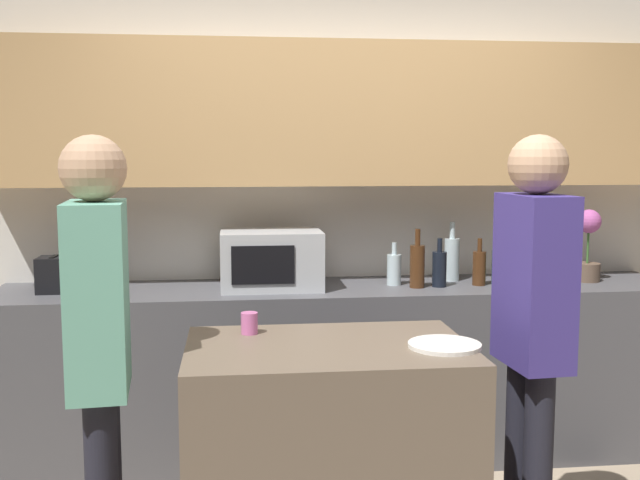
% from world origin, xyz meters
% --- Properties ---
extents(back_wall, '(6.40, 0.40, 2.70)m').
position_xyz_m(back_wall, '(0.00, 1.66, 1.54)').
color(back_wall, silver).
rests_on(back_wall, ground_plane).
extents(back_counter, '(3.60, 0.62, 0.92)m').
position_xyz_m(back_counter, '(0.00, 1.39, 0.46)').
color(back_counter, '#4C4C51').
rests_on(back_counter, ground_plane).
extents(kitchen_island, '(1.02, 0.67, 0.94)m').
position_xyz_m(kitchen_island, '(-0.23, 0.15, 0.47)').
color(kitchen_island, brown).
rests_on(kitchen_island, ground_plane).
extents(microwave, '(0.52, 0.39, 0.30)m').
position_xyz_m(microwave, '(-0.38, 1.40, 1.07)').
color(microwave, '#B7BABC').
rests_on(microwave, back_counter).
extents(toaster, '(0.26, 0.16, 0.18)m').
position_xyz_m(toaster, '(-1.42, 1.40, 1.01)').
color(toaster, black).
rests_on(toaster, back_counter).
extents(potted_plant, '(0.14, 0.14, 0.39)m').
position_xyz_m(potted_plant, '(1.35, 1.40, 1.12)').
color(potted_plant, brown).
rests_on(potted_plant, back_counter).
extents(bottle_0, '(0.08, 0.08, 0.23)m').
position_xyz_m(bottle_0, '(0.28, 1.40, 1.01)').
color(bottle_0, silver).
rests_on(bottle_0, back_counter).
extents(bottle_1, '(0.08, 0.08, 0.31)m').
position_xyz_m(bottle_1, '(0.38, 1.31, 1.04)').
color(bottle_1, '#472814').
rests_on(bottle_1, back_counter).
extents(bottle_2, '(0.08, 0.08, 0.26)m').
position_xyz_m(bottle_2, '(0.50, 1.33, 1.02)').
color(bottle_2, black).
rests_on(bottle_2, back_counter).
extents(bottle_3, '(0.08, 0.08, 0.32)m').
position_xyz_m(bottle_3, '(0.62, 1.50, 1.05)').
color(bottle_3, silver).
rests_on(bottle_3, back_counter).
extents(bottle_4, '(0.07, 0.07, 0.25)m').
position_xyz_m(bottle_4, '(0.73, 1.34, 1.02)').
color(bottle_4, '#472814').
rests_on(bottle_4, back_counter).
extents(bottle_5, '(0.06, 0.06, 0.26)m').
position_xyz_m(bottle_5, '(0.83, 1.36, 1.02)').
color(bottle_5, '#194723').
rests_on(bottle_5, back_counter).
extents(bottle_6, '(0.07, 0.07, 0.30)m').
position_xyz_m(bottle_6, '(0.96, 1.33, 1.04)').
color(bottle_6, maroon).
rests_on(bottle_6, back_counter).
extents(bottle_7, '(0.08, 0.08, 0.24)m').
position_xyz_m(bottle_7, '(1.04, 1.35, 1.01)').
color(bottle_7, '#194723').
rests_on(bottle_7, back_counter).
extents(plate_on_island, '(0.26, 0.26, 0.01)m').
position_xyz_m(plate_on_island, '(0.17, 0.07, 0.95)').
color(plate_on_island, white).
rests_on(plate_on_island, kitchen_island).
extents(cup_0, '(0.06, 0.06, 0.08)m').
position_xyz_m(cup_0, '(-0.51, 0.35, 0.98)').
color(cup_0, '#D165A4').
rests_on(cup_0, kitchen_island).
extents(person_left, '(0.22, 0.35, 1.69)m').
position_xyz_m(person_left, '(-1.02, 0.08, 1.01)').
color(person_left, black).
rests_on(person_left, ground_plane).
extents(person_center, '(0.22, 0.35, 1.69)m').
position_xyz_m(person_center, '(0.56, 0.21, 1.01)').
color(person_center, black).
rests_on(person_center, ground_plane).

